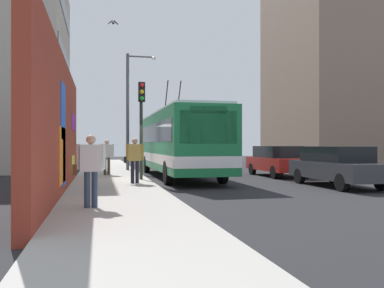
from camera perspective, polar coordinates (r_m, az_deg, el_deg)
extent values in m
plane|color=#232326|center=(18.13, -6.00, -5.32)|extent=(80.00, 80.00, 0.00)
cube|color=#ADA8A0|center=(18.00, -11.08, -5.12)|extent=(48.00, 3.20, 0.15)
cube|color=maroon|center=(13.85, -17.80, 2.18)|extent=(13.74, 0.30, 4.40)
cube|color=yellow|center=(18.07, -16.14, -2.64)|extent=(1.63, 0.02, 0.71)
cube|color=orange|center=(12.73, -17.51, -1.52)|extent=(2.06, 0.02, 1.66)
cube|color=blue|center=(13.26, -17.33, -2.45)|extent=(0.99, 0.02, 1.43)
cube|color=blue|center=(13.00, -17.42, 4.34)|extent=(1.50, 0.02, 1.69)
cube|color=#8C19D8|center=(18.13, -16.13, 2.96)|extent=(1.91, 0.02, 0.66)
cube|color=black|center=(29.41, -17.24, 5.26)|extent=(9.47, 0.04, 1.10)
cube|color=black|center=(29.88, -17.24, 11.39)|extent=(9.47, 0.04, 1.10)
cube|color=black|center=(30.68, -17.24, 17.25)|extent=(9.47, 0.04, 1.10)
cube|color=gray|center=(37.43, 18.55, 10.93)|extent=(10.68, 8.17, 17.63)
cube|color=black|center=(39.14, 23.70, 3.93)|extent=(9.08, 0.04, 1.10)
cube|color=black|center=(39.49, 23.70, 8.57)|extent=(9.08, 0.04, 1.10)
cube|color=black|center=(40.10, 23.70, 13.09)|extent=(9.08, 0.04, 1.10)
cube|color=black|center=(40.95, 23.69, 17.46)|extent=(9.08, 0.04, 1.10)
cube|color=#19723F|center=(20.82, -1.90, 0.36)|extent=(11.75, 2.58, 2.74)
cube|color=silver|center=(20.88, -1.90, 4.28)|extent=(11.28, 2.38, 0.12)
cube|color=white|center=(20.83, -1.90, -1.89)|extent=(11.77, 2.60, 0.44)
cube|color=black|center=(15.12, 2.33, 2.35)|extent=(0.04, 2.19, 1.23)
cube|color=black|center=(20.82, -1.90, 1.49)|extent=(10.81, 2.61, 0.88)
cube|color=orange|center=(15.18, 2.32, 4.76)|extent=(0.06, 1.42, 0.28)
cylinder|color=black|center=(22.74, -1.88, 6.04)|extent=(1.43, 0.06, 2.00)
cylinder|color=black|center=(22.62, -3.63, 6.08)|extent=(1.43, 0.06, 2.00)
cylinder|color=black|center=(17.49, 4.23, -3.87)|extent=(1.00, 0.28, 1.00)
cylinder|color=black|center=(16.95, -3.38, -3.99)|extent=(1.00, 0.28, 1.00)
cylinder|color=black|center=(24.76, -0.90, -2.77)|extent=(1.00, 0.28, 1.00)
cylinder|color=black|center=(24.38, -6.30, -2.81)|extent=(1.00, 0.28, 1.00)
cube|color=#38383D|center=(17.15, 19.48, -3.44)|extent=(4.73, 1.80, 0.66)
cube|color=black|center=(17.21, 19.31, -1.33)|extent=(2.84, 1.62, 0.60)
cylinder|color=black|center=(16.36, 24.80, -4.75)|extent=(0.64, 0.22, 0.64)
cylinder|color=black|center=(15.43, 20.07, -5.04)|extent=(0.64, 0.22, 0.64)
cylinder|color=black|center=(18.92, 18.99, -4.13)|extent=(0.64, 0.22, 0.64)
cylinder|color=black|center=(18.13, 14.68, -4.31)|extent=(0.64, 0.22, 0.64)
cube|color=#B21E19|center=(21.96, 11.81, -2.71)|extent=(4.43, 1.88, 0.66)
cube|color=black|center=(22.02, 11.71, -1.06)|extent=(2.66, 1.69, 0.60)
cylinder|color=black|center=(21.05, 15.57, -3.72)|extent=(0.64, 0.22, 0.64)
cylinder|color=black|center=(20.30, 11.38, -3.86)|extent=(0.64, 0.22, 0.64)
cylinder|color=black|center=(23.65, 12.19, -3.32)|extent=(0.64, 0.22, 0.64)
cylinder|color=black|center=(22.99, 8.38, -3.42)|extent=(0.64, 0.22, 0.64)
cylinder|color=#3F3326|center=(20.90, -11.47, -3.03)|extent=(0.14, 0.14, 0.86)
cylinder|color=#3F3326|center=(20.90, -11.96, -3.03)|extent=(0.14, 0.14, 0.86)
cube|color=silver|center=(20.88, -11.72, -0.96)|extent=(0.22, 0.50, 0.65)
cylinder|color=silver|center=(20.88, -10.89, -0.87)|extent=(0.09, 0.09, 0.62)
cylinder|color=silver|center=(20.87, -12.55, -0.87)|extent=(0.09, 0.09, 0.62)
sphere|color=beige|center=(20.87, -11.72, 0.26)|extent=(0.23, 0.23, 0.23)
cube|color=#593319|center=(20.88, -12.74, -1.71)|extent=(0.14, 0.10, 0.24)
cylinder|color=#1E1E2D|center=(16.18, -7.62, -3.87)|extent=(0.14, 0.14, 0.87)
cylinder|color=#1E1E2D|center=(16.16, -8.25, -3.88)|extent=(0.14, 0.14, 0.87)
cube|color=gold|center=(16.14, -7.93, -1.18)|extent=(0.22, 0.51, 0.65)
cylinder|color=gold|center=(16.16, -6.86, -1.06)|extent=(0.09, 0.09, 0.62)
cylinder|color=gold|center=(16.11, -9.01, -1.07)|extent=(0.09, 0.09, 0.62)
sphere|color=tan|center=(16.13, -7.93, 0.39)|extent=(0.24, 0.24, 0.24)
cube|color=black|center=(16.12, -9.26, -2.16)|extent=(0.14, 0.10, 0.24)
cylinder|color=#2D3F59|center=(10.13, -13.35, -6.15)|extent=(0.14, 0.14, 0.86)
cylinder|color=#2D3F59|center=(10.13, -14.35, -6.15)|extent=(0.14, 0.14, 0.86)
cube|color=silver|center=(10.08, -13.85, -1.90)|extent=(0.22, 0.50, 0.64)
cylinder|color=silver|center=(10.08, -12.14, -1.72)|extent=(0.09, 0.09, 0.61)
cylinder|color=silver|center=(10.09, -15.56, -1.72)|extent=(0.09, 0.09, 0.61)
sphere|color=tan|center=(10.08, -13.85, 0.59)|extent=(0.23, 0.23, 0.23)
cube|color=#593319|center=(10.10, -15.95, -3.44)|extent=(0.14, 0.10, 0.24)
cylinder|color=#2D382D|center=(17.93, -7.07, 1.83)|extent=(0.14, 0.14, 4.21)
cube|color=black|center=(17.84, -7.00, 7.17)|extent=(0.20, 0.28, 0.84)
sphere|color=red|center=(17.77, -6.96, 8.11)|extent=(0.18, 0.18, 0.18)
sphere|color=yellow|center=(17.73, -6.96, 7.21)|extent=(0.18, 0.18, 0.18)
sphere|color=green|center=(17.70, -6.96, 6.31)|extent=(0.18, 0.18, 0.18)
cylinder|color=#4C4C51|center=(24.87, -8.91, 4.45)|extent=(0.18, 0.18, 6.95)
cylinder|color=#4C4C51|center=(25.41, -7.13, 11.92)|extent=(0.10, 1.55, 0.10)
ellipsoid|color=silver|center=(25.49, -5.35, 11.77)|extent=(0.44, 0.28, 0.20)
ellipsoid|color=#47474C|center=(22.49, -10.87, 16.16)|extent=(0.32, 0.14, 0.12)
cube|color=#47474C|center=(22.50, -10.50, 16.23)|extent=(0.20, 0.23, 0.19)
cube|color=#47474C|center=(22.49, -11.24, 16.24)|extent=(0.20, 0.23, 0.19)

